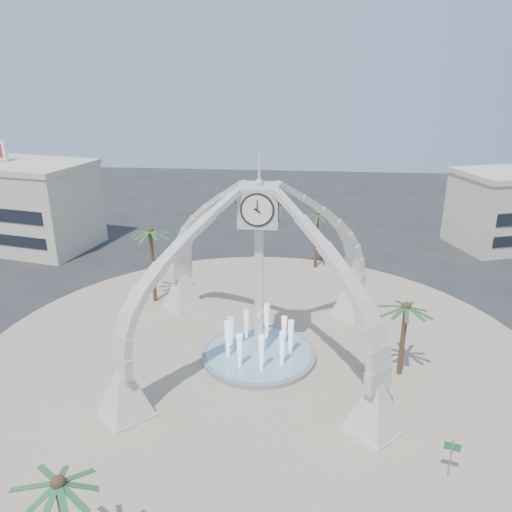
# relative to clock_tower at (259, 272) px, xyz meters

# --- Properties ---
(ground) EXTENTS (140.00, 140.00, 0.00)m
(ground) POSITION_rel_clock_tower_xyz_m (0.00, 0.00, -6.49)
(ground) COLOR #282828
(ground) RESTS_ON ground
(plaza) EXTENTS (40.00, 40.00, 0.06)m
(plaza) POSITION_rel_clock_tower_xyz_m (0.00, 0.00, -6.46)
(plaza) COLOR tan
(plaza) RESTS_ON ground
(clock_tower) EXTENTS (17.94, 17.94, 16.30)m
(clock_tower) POSITION_rel_clock_tower_xyz_m (0.00, 0.00, 0.00)
(clock_tower) COLOR beige
(clock_tower) RESTS_ON ground
(fountain) EXTENTS (8.00, 8.00, 3.62)m
(fountain) POSITION_rel_clock_tower_xyz_m (0.00, 0.00, -6.20)
(fountain) COLOR gray
(fountain) RESTS_ON ground
(palm_east) EXTENTS (4.44, 4.44, 5.66)m
(palm_east) POSITION_rel_clock_tower_xyz_m (9.46, -1.15, -1.56)
(palm_east) COLOR brown
(palm_east) RESTS_ON ground
(palm_west) EXTENTS (4.32, 4.32, 7.21)m
(palm_west) POSITION_rel_clock_tower_xyz_m (-9.85, 8.16, -0.09)
(palm_west) COLOR brown
(palm_west) RESTS_ON ground
(palm_north) EXTENTS (4.72, 4.72, 6.39)m
(palm_north) POSITION_rel_clock_tower_xyz_m (4.16, 17.51, -0.86)
(palm_north) COLOR brown
(palm_north) RESTS_ON ground
(palm_south) EXTENTS (4.38, 4.38, 5.69)m
(palm_south) POSITION_rel_clock_tower_xyz_m (-5.67, -17.08, -1.52)
(palm_south) COLOR brown
(palm_south) RESTS_ON ground
(street_sign) EXTENTS (0.82, 0.25, 2.31)m
(street_sign) POSITION_rel_clock_tower_xyz_m (10.33, -10.10, -4.84)
(street_sign) COLOR slate
(street_sign) RESTS_ON ground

